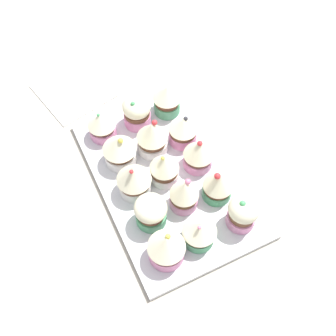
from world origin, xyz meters
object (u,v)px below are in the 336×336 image
cupcake_4 (167,99)px  cupcake_5 (199,231)px  cupcake_8 (154,136)px  cupcake_13 (119,150)px  cupcake_7 (165,169)px  cupcake_9 (135,112)px  cupcake_14 (102,125)px  cupcake_6 (185,193)px  cupcake_10 (166,247)px  cupcake_3 (183,130)px  napkin (72,90)px  cupcake_2 (198,153)px  cupcake_11 (151,212)px  cupcake_1 (218,184)px  cupcake_12 (135,181)px  cupcake_0 (243,212)px  baking_tray (168,178)px

cupcake_4 → cupcake_5: size_ratio=1.03×
cupcake_8 → cupcake_13: 7.19cm
cupcake_7 → cupcake_9: 14.96cm
cupcake_7 → cupcake_14: size_ratio=1.15×
cupcake_6 → cupcake_10: 10.68cm
cupcake_3 → napkin: 28.72cm
cupcake_2 → cupcake_13: same height
cupcake_3 → cupcake_13: cupcake_13 is taller
cupcake_2 → cupcake_3: size_ratio=1.08×
cupcake_9 → cupcake_11: bearing=163.8°
cupcake_1 → cupcake_9: bearing=17.4°
cupcake_9 → cupcake_1: bearing=-162.6°
cupcake_12 → cupcake_9: bearing=-23.1°
cupcake_6 → napkin: size_ratio=0.52×
cupcake_5 → cupcake_7: bearing=-0.2°
cupcake_9 → cupcake_6: bearing=-178.2°
cupcake_0 → cupcake_2: size_ratio=1.02×
cupcake_4 → napkin: bearing=47.0°
cupcake_0 → cupcake_6: (7.69, 7.43, 0.05)cm
cupcake_6 → cupcake_12: size_ratio=0.96×
cupcake_9 → cupcake_11: cupcake_9 is taller
cupcake_1 → cupcake_13: (14.90, 13.27, -0.04)cm
cupcake_0 → cupcake_3: 20.84cm
baking_tray → cupcake_11: size_ratio=6.01×
cupcake_2 → cupcake_6: (-6.89, 6.24, 0.13)cm
cupcake_8 → cupcake_9: (7.57, 0.85, -0.54)cm
cupcake_10 → cupcake_4: bearing=-25.8°
cupcake_4 → cupcake_9: 7.39cm
cupcake_1 → cupcake_8: size_ratio=0.92×
cupcake_6 → cupcake_10: cupcake_6 is taller
cupcake_2 → cupcake_7: (-0.56, 7.23, -0.05)cm
baking_tray → cupcake_4: size_ratio=5.60×
cupcake_9 → cupcake_13: (-7.30, 6.32, 0.14)cm
cupcake_8 → cupcake_14: (7.65, 8.05, -0.92)cm
cupcake_11 → cupcake_14: (21.78, 0.91, -0.20)cm
cupcake_10 → cupcake_12: cupcake_12 is taller
cupcake_0 → cupcake_7: bearing=31.0°
cupcake_12 → napkin: size_ratio=0.54×
cupcake_9 → cupcake_11: (-21.70, 6.29, -0.18)cm
cupcake_2 → napkin: 34.06cm
cupcake_5 → cupcake_8: 21.19cm
cupcake_2 → cupcake_11: size_ratio=1.14×
cupcake_9 → cupcake_11: size_ratio=1.11×
cupcake_8 → cupcake_9: size_ratio=1.14×
napkin → cupcake_13: bearing=-173.5°
cupcake_13 → cupcake_10: bearing=178.9°
cupcake_1 → cupcake_7: bearing=45.1°
cupcake_4 → cupcake_12: size_ratio=0.88×
cupcake_5 → cupcake_10: (-0.27, 6.38, 0.24)cm
cupcake_1 → cupcake_12: (7.09, 13.40, 0.34)cm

